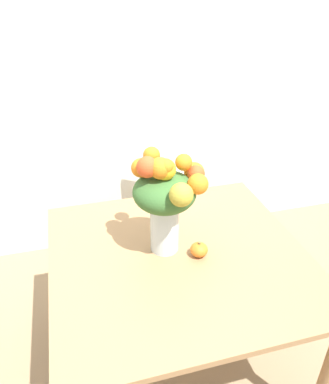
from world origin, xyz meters
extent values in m
plane|color=#8E7556|center=(0.00, 0.00, 0.00)|extent=(12.00, 12.00, 0.00)
cube|color=silver|center=(0.00, 1.27, 1.35)|extent=(8.00, 0.06, 2.70)
cube|color=#9E754C|center=(0.00, 0.00, 0.76)|extent=(1.20, 1.15, 0.03)
cylinder|color=#9E754C|center=(0.54, -0.51, 0.37)|extent=(0.06, 0.06, 0.74)
cylinder|color=#9E754C|center=(-0.54, 0.51, 0.37)|extent=(0.06, 0.06, 0.74)
cylinder|color=#9E754C|center=(0.54, 0.51, 0.37)|extent=(0.06, 0.06, 0.74)
cylinder|color=silver|center=(-0.05, 0.07, 0.90)|extent=(0.13, 0.13, 0.26)
cylinder|color=silver|center=(-0.05, 0.07, 0.84)|extent=(0.12, 0.12, 0.14)
cylinder|color=#38662D|center=(-0.03, 0.07, 0.94)|extent=(0.00, 0.01, 0.31)
cylinder|color=#38662D|center=(-0.05, 0.09, 0.94)|extent=(0.01, 0.01, 0.31)
cylinder|color=#38662D|center=(-0.08, 0.08, 0.94)|extent=(0.01, 0.01, 0.31)
cylinder|color=#38662D|center=(-0.08, 0.05, 0.94)|extent=(0.01, 0.01, 0.31)
cylinder|color=#38662D|center=(-0.05, 0.04, 0.94)|extent=(0.01, 0.01, 0.31)
ellipsoid|color=#38662D|center=(-0.05, 0.07, 1.09)|extent=(0.29, 0.29, 0.17)
sphere|color=orange|center=(0.10, 0.11, 1.15)|extent=(0.09, 0.09, 0.09)
sphere|color=orange|center=(-0.06, 0.03, 1.24)|extent=(0.07, 0.07, 0.07)
sphere|color=#D64C23|center=(-0.13, 0.06, 1.23)|extent=(0.09, 0.09, 0.09)
sphere|color=orange|center=(0.08, 0.00, 1.15)|extent=(0.09, 0.09, 0.09)
sphere|color=yellow|center=(-0.06, 0.04, 1.21)|extent=(0.09, 0.09, 0.09)
sphere|color=orange|center=(0.04, 0.08, 1.22)|extent=(0.08, 0.08, 0.08)
sphere|color=orange|center=(-0.15, 0.12, 1.19)|extent=(0.09, 0.09, 0.09)
sphere|color=orange|center=(-0.08, 0.04, 1.23)|extent=(0.09, 0.09, 0.09)
sphere|color=#D64C23|center=(0.09, 0.07, 1.16)|extent=(0.08, 0.08, 0.08)
sphere|color=#AD9E33|center=(-0.03, -0.08, 1.16)|extent=(0.10, 0.10, 0.10)
sphere|color=orange|center=(-0.08, 0.18, 1.22)|extent=(0.08, 0.08, 0.08)
ellipsoid|color=orange|center=(0.09, -0.03, 0.81)|extent=(0.08, 0.08, 0.07)
cylinder|color=brown|center=(0.09, -0.03, 0.84)|extent=(0.01, 0.01, 0.01)
cube|color=white|center=(0.18, 0.84, 0.44)|extent=(0.48, 0.48, 0.02)
cylinder|color=white|center=(-0.01, 0.70, 0.22)|extent=(0.04, 0.04, 0.43)
cylinder|color=white|center=(0.33, 0.65, 0.22)|extent=(0.04, 0.04, 0.43)
cylinder|color=white|center=(0.04, 1.03, 0.22)|extent=(0.04, 0.04, 0.43)
cylinder|color=white|center=(0.38, 0.98, 0.22)|extent=(0.04, 0.04, 0.43)
cube|color=white|center=(0.21, 1.04, 0.67)|extent=(0.40, 0.08, 0.44)
camera|label=1|loc=(-0.43, -1.31, 1.93)|focal=35.00mm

